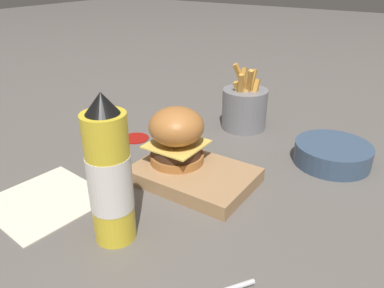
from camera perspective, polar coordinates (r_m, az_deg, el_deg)
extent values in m
plane|color=#5B5651|center=(0.69, -0.39, -6.27)|extent=(6.00, 6.00, 0.00)
cube|color=#A37A51|center=(0.69, 0.00, -4.68)|extent=(0.21, 0.15, 0.03)
cylinder|color=#AD6B33|center=(0.71, -2.30, -2.04)|extent=(0.10, 0.10, 0.02)
cylinder|color=#422819|center=(0.70, -2.32, -0.80)|extent=(0.09, 0.09, 0.02)
cube|color=#EAC656|center=(0.70, -2.34, -0.01)|extent=(0.10, 0.10, 0.00)
ellipsoid|color=#AD6B33|center=(0.68, -2.39, 2.72)|extent=(0.10, 0.10, 0.07)
cylinder|color=yellow|center=(0.53, -12.39, -5.33)|extent=(0.06, 0.06, 0.19)
cylinder|color=white|center=(0.53, -12.35, -5.69)|extent=(0.06, 0.06, 0.08)
cone|color=black|center=(0.48, -13.64, 6.12)|extent=(0.05, 0.05, 0.03)
cylinder|color=slate|center=(0.92, 7.97, 5.33)|extent=(0.11, 0.11, 0.10)
cube|color=gold|center=(0.89, 7.27, 7.63)|extent=(0.03, 0.03, 0.06)
cube|color=gold|center=(0.90, 8.97, 8.45)|extent=(0.02, 0.03, 0.09)
cube|color=gold|center=(0.89, 8.37, 8.00)|extent=(0.01, 0.03, 0.08)
cube|color=gold|center=(0.89, 8.61, 8.48)|extent=(0.03, 0.04, 0.09)
cube|color=gold|center=(0.92, 7.70, 9.34)|extent=(0.04, 0.04, 0.09)
cube|color=gold|center=(0.88, 7.42, 8.06)|extent=(0.02, 0.03, 0.08)
cube|color=gold|center=(0.89, 9.50, 7.58)|extent=(0.01, 0.03, 0.07)
cube|color=gold|center=(0.91, 7.69, 8.77)|extent=(0.01, 0.03, 0.09)
cylinder|color=#384C66|center=(0.80, 20.61, -1.40)|extent=(0.15, 0.15, 0.04)
cylinder|color=beige|center=(0.79, 20.81, -0.25)|extent=(0.12, 0.12, 0.01)
cylinder|color=#9E140F|center=(0.87, -8.58, 0.93)|extent=(0.06, 0.06, 0.00)
cube|color=beige|center=(0.69, -21.47, -7.99)|extent=(0.18, 0.18, 0.00)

